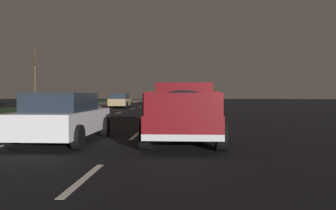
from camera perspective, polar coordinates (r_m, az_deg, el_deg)
ground at (r=27.91m, az=-4.40°, el=-1.22°), size 144.00×144.00×0.00m
sidewalk_shoulder at (r=29.79m, az=-18.77°, el=-1.01°), size 108.00×4.00×0.12m
lane_markings at (r=31.20m, az=-9.38°, el=-0.91°), size 108.00×7.04×0.01m
pickup_truck at (r=11.00m, az=2.66°, el=-0.87°), size 5.43×2.31×1.87m
sedan_tan at (r=36.81m, az=-7.87°, el=0.73°), size 4.41×2.04×1.54m
sedan_white at (r=11.21m, az=-16.77°, el=-1.90°), size 4.42×2.05×1.54m
bare_tree_far at (r=39.08m, az=-21.10°, el=4.19°), size 1.76×1.01×6.64m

